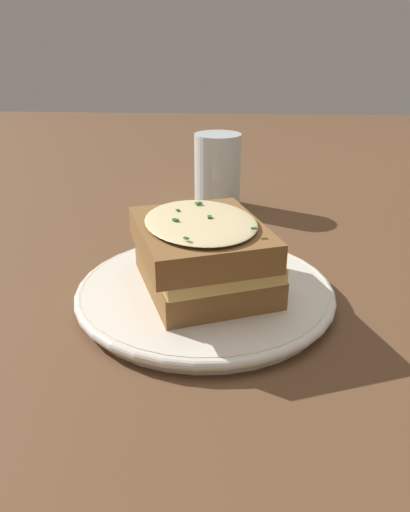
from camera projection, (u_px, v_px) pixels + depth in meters
ground_plane at (187, 305)px, 0.47m from camera, size 2.40×2.40×0.00m
dinner_plate at (205, 292)px, 0.47m from camera, size 0.24×0.24×0.02m
sandwich at (203, 252)px, 0.45m from camera, size 0.16×0.15×0.07m
water_glass at (217, 171)px, 0.71m from camera, size 0.07×0.07×0.11m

